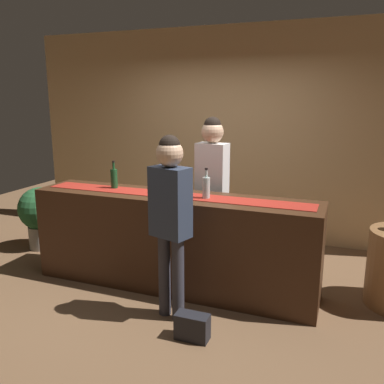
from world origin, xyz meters
name	(u,v)px	position (x,y,z in m)	size (l,w,h in m)	color
ground_plane	(174,285)	(0.00, 0.00, 0.00)	(10.00, 10.00, 0.00)	brown
back_wall	(227,134)	(0.00, 1.90, 1.45)	(6.00, 0.12, 2.90)	tan
bar_counter	(173,241)	(0.00, 0.00, 0.50)	(2.98, 0.60, 0.99)	#3D2314
counter_runner_cloth	(173,195)	(0.00, 0.00, 0.99)	(2.83, 0.28, 0.01)	maroon
wine_bottle_green	(114,178)	(-0.72, 0.06, 1.10)	(0.07, 0.07, 0.30)	#194723
wine_bottle_clear	(206,187)	(0.36, -0.01, 1.10)	(0.07, 0.07, 0.30)	#B2C6C1
wine_glass_near_customer	(169,184)	(-0.05, 0.02, 1.10)	(0.07, 0.07, 0.14)	silver
wine_glass_mid_counter	(155,183)	(-0.20, 0.00, 1.10)	(0.07, 0.07, 0.14)	silver
bartender	(212,177)	(0.23, 0.58, 1.09)	(0.36, 0.25, 1.75)	#26262B
customer_sipping	(170,209)	(0.23, -0.58, 1.02)	(0.38, 0.29, 1.65)	#33333D
potted_plant_tall	(40,213)	(-2.09, 0.42, 0.47)	(0.56, 0.56, 0.82)	#9E9389
handbag	(192,327)	(0.54, -0.85, 0.11)	(0.28, 0.14, 0.22)	black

